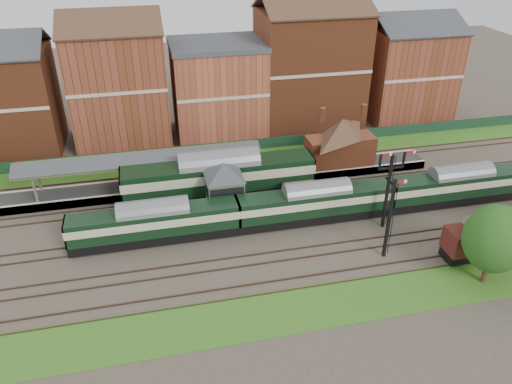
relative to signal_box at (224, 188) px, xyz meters
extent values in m
plane|color=#473D33|center=(3.00, -3.25, -3.19)|extent=(160.00, 160.00, 0.00)
cube|color=#2D6619|center=(3.00, 12.75, -3.16)|extent=(90.00, 4.50, 0.06)
cube|color=#2D6619|center=(3.00, -15.25, -3.16)|extent=(90.00, 5.00, 0.06)
cube|color=#193823|center=(3.00, 14.75, -2.44)|extent=(90.00, 0.12, 1.50)
cube|color=#2D2D2D|center=(-2.00, 6.50, -2.69)|extent=(55.00, 3.40, 1.00)
cube|color=#697755|center=(0.00, 0.00, -1.99)|extent=(3.40, 3.20, 2.40)
cube|color=#525736|center=(0.00, 0.00, 0.21)|extent=(3.60, 3.40, 2.00)
pyramid|color=#383A3F|center=(0.00, 0.00, 2.01)|extent=(5.40, 5.40, 1.60)
cube|color=brown|center=(8.00, 0.00, -2.09)|extent=(3.00, 2.40, 2.20)
cube|color=#4C3323|center=(8.00, -0.65, -0.64)|extent=(3.20, 1.34, 0.79)
cube|color=#4C3323|center=(8.00, 0.65, -0.64)|extent=(3.20, 1.34, 0.79)
cube|color=brown|center=(15.00, 6.50, -0.44)|extent=(8.00, 3.00, 3.50)
pyramid|color=#4C3323|center=(15.00, 6.50, 2.41)|extent=(8.10, 8.10, 2.20)
cube|color=brown|center=(12.50, 6.50, 2.91)|extent=(0.60, 0.60, 1.60)
cube|color=brown|center=(17.50, 6.50, 2.91)|extent=(0.60, 0.60, 1.60)
cube|color=#525736|center=(-19.00, 5.20, -0.49)|extent=(0.22, 0.22, 3.40)
cube|color=#525736|center=(3.00, 7.80, -0.49)|extent=(0.22, 0.22, 3.40)
cube|color=#383A3F|center=(-8.00, 5.55, 1.41)|extent=(26.00, 1.99, 0.90)
cube|color=#383A3F|center=(-8.00, 7.45, 1.41)|extent=(26.00, 1.99, 0.90)
cube|color=#525736|center=(-8.00, 6.50, 1.79)|extent=(26.00, 0.20, 0.20)
cube|color=black|center=(15.00, -5.75, 0.81)|extent=(0.25, 0.25, 8.00)
cube|color=black|center=(15.00, -5.75, 3.41)|extent=(2.60, 0.18, 0.18)
cube|color=#B2140F|center=(14.35, -5.75, 4.86)|extent=(1.10, 0.08, 0.25)
cube|color=#B2140F|center=(16.75, -5.75, 4.86)|extent=(1.10, 0.08, 0.25)
cube|color=black|center=(13.00, -10.25, 0.81)|extent=(0.25, 0.25, 8.00)
cube|color=#B2140F|center=(13.55, -10.25, 4.51)|extent=(1.10, 0.08, 0.25)
cube|color=brown|center=(-10.00, 21.75, 4.31)|extent=(12.00, 10.00, 15.00)
cube|color=#AD5537|center=(3.00, 21.75, 2.81)|extent=(12.00, 10.00, 12.00)
cube|color=brown|center=(16.00, 21.75, 4.81)|extent=(14.00, 10.00, 16.00)
cube|color=brown|center=(31.00, 21.75, 3.31)|extent=(12.00, 10.00, 13.00)
cube|color=black|center=(-7.26, -3.25, -2.54)|extent=(15.98, 2.24, 0.98)
cube|color=black|center=(-7.26, -3.25, -0.90)|extent=(15.98, 2.49, 2.31)
cube|color=beige|center=(-7.26, -3.25, -0.62)|extent=(16.00, 2.53, 0.80)
cube|color=slate|center=(-7.26, -3.25, 0.39)|extent=(15.98, 2.49, 0.53)
cube|color=black|center=(8.72, -3.25, -2.54)|extent=(15.98, 2.24, 0.98)
cube|color=black|center=(8.72, -3.25, -0.90)|extent=(15.98, 2.49, 2.31)
cube|color=beige|center=(8.72, -3.25, -0.62)|extent=(16.00, 2.53, 0.80)
cube|color=slate|center=(8.72, -3.25, 0.39)|extent=(15.98, 2.49, 0.53)
cube|color=black|center=(24.70, -3.25, -2.54)|extent=(15.98, 2.24, 0.98)
cube|color=black|center=(24.70, -3.25, -0.90)|extent=(15.98, 2.49, 2.31)
cube|color=beige|center=(24.70, -3.25, -0.62)|extent=(16.00, 2.53, 0.80)
cube|color=slate|center=(24.70, -3.25, 0.39)|extent=(15.98, 2.49, 0.53)
cube|color=black|center=(-0.01, 3.25, -2.40)|extent=(20.58, 2.88, 1.26)
cube|color=black|center=(-0.01, 3.25, -0.29)|extent=(20.58, 3.20, 2.97)
cube|color=beige|center=(-0.01, 3.25, 0.07)|extent=(20.60, 3.24, 1.03)
cube|color=slate|center=(-0.01, 3.25, 1.37)|extent=(20.58, 3.20, 0.69)
cube|color=black|center=(20.75, -12.25, -2.62)|extent=(5.53, 2.04, 0.83)
cube|color=#462014|center=(20.75, -12.25, -1.10)|extent=(5.53, 2.40, 2.21)
cube|color=gray|center=(20.75, -12.25, 0.12)|extent=(5.53, 2.40, 0.41)
cylinder|color=#382619|center=(19.68, -15.56, -1.45)|extent=(0.44, 0.44, 3.49)
ellipsoid|color=#124112|center=(19.68, -15.56, 1.35)|extent=(5.13, 5.13, 5.90)
camera|label=1|loc=(-6.70, -43.49, 24.92)|focal=35.00mm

